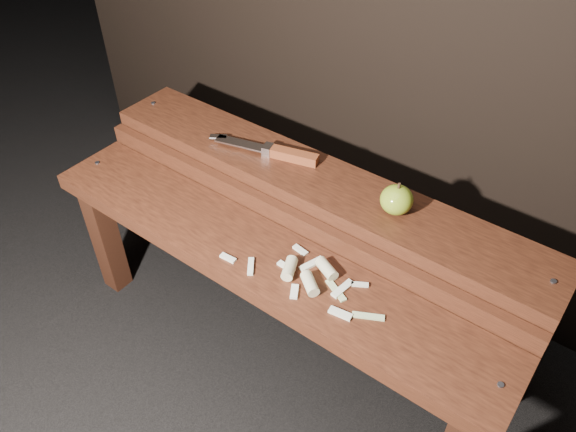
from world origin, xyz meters
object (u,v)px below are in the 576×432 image
Objects in this scene: bench_front_tier at (257,275)px; apple at (397,200)px; knife at (280,153)px; bench_rear_tier at (314,204)px.

bench_front_tier is 0.36m from apple.
apple is 0.27× the size of knife.
bench_rear_tier is (0.00, 0.23, 0.06)m from bench_front_tier.
knife is (-0.33, 0.01, -0.02)m from apple.
bench_rear_tier is at bearing -178.84° from apple.
bench_rear_tier is 0.24m from apple.
knife is at bearing 172.21° from bench_rear_tier.
bench_front_tier is 0.31m from knife.
knife is at bearing 178.00° from apple.
apple reaches higher than bench_front_tier.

